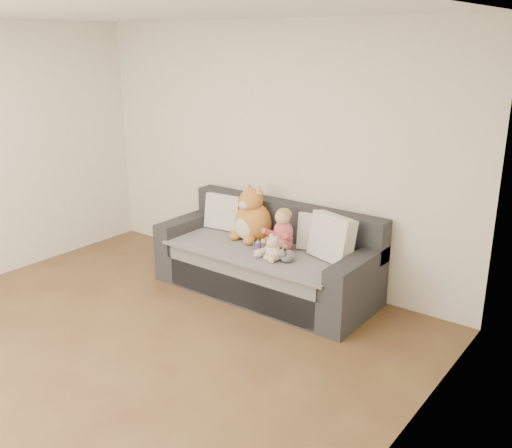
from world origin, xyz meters
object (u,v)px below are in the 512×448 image
at_px(plush_cat, 252,219).
at_px(toddler, 281,234).
at_px(sippy_cup, 258,245).
at_px(sofa, 268,261).
at_px(teddy_bear, 273,250).

bearing_deg(plush_cat, toddler, -7.31).
xyz_separation_m(toddler, sippy_cup, (-0.19, -0.11, -0.12)).
relative_size(plush_cat, sippy_cup, 5.33).
bearing_deg(sofa, plush_cat, 163.39).
height_order(plush_cat, teddy_bear, plush_cat).
relative_size(sofa, sippy_cup, 19.62).
height_order(sofa, toddler, toddler).
bearing_deg(teddy_bear, toddler, 132.31).
distance_m(sofa, plush_cat, 0.46).
bearing_deg(sippy_cup, sofa, 91.41).
xyz_separation_m(toddler, plush_cat, (-0.44, 0.12, 0.04)).
relative_size(toddler, plush_cat, 0.73).
bearing_deg(toddler, plush_cat, 166.04).
distance_m(plush_cat, teddy_bear, 0.63).
height_order(sofa, plush_cat, plush_cat).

